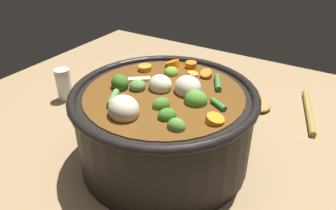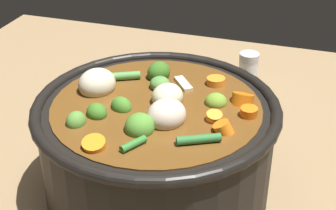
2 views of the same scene
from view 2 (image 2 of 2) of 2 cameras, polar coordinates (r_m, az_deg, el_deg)
ground_plane at (r=0.71m, az=-1.19°, el=-9.52°), size 1.10×1.10×0.00m
cooking_pot at (r=0.66m, az=-1.28°, el=-4.58°), size 0.31×0.31×0.16m
salt_shaker at (r=0.94m, az=8.95°, el=3.63°), size 0.04×0.04×0.08m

